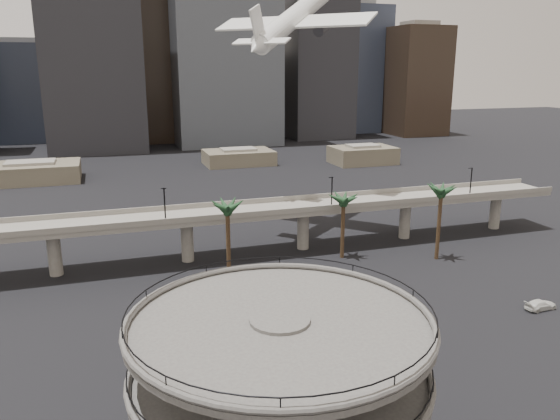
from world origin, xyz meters
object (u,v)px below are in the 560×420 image
object	(u,v)px
car_a	(296,369)
car_c	(541,305)
parking_ramp	(280,398)
airborne_jet	(294,18)
overpass	(247,216)
car_b	(371,331)

from	to	relation	value
car_a	car_c	size ratio (longest dim) A/B	0.89
parking_ramp	car_a	xyz separation A→B (m)	(7.66, 17.61, -9.10)
parking_ramp	car_c	distance (m)	52.96
car_a	car_c	bearing A→B (deg)	-74.41
airborne_jet	car_c	world-z (taller)	airborne_jet
overpass	car_b	size ratio (longest dim) A/B	31.56
airborne_jet	car_c	distance (m)	70.63
airborne_jet	car_a	bearing A→B (deg)	-153.72
car_c	car_a	bearing A→B (deg)	94.13
car_c	parking_ramp	bearing A→B (deg)	112.48
car_c	airborne_jet	bearing A→B (deg)	16.04
parking_ramp	car_b	world-z (taller)	parking_ramp
overpass	car_b	bearing A→B (deg)	-78.72
car_a	overpass	bearing A→B (deg)	0.57
parking_ramp	car_a	bearing A→B (deg)	66.48
overpass	car_c	world-z (taller)	overpass
airborne_jet	car_a	size ratio (longest dim) A/B	6.78
airborne_jet	car_b	world-z (taller)	airborne_jet
airborne_jet	overpass	bearing A→B (deg)	-175.99
car_b	overpass	bearing A→B (deg)	-15.06
car_b	car_c	world-z (taller)	car_c
car_b	car_c	bearing A→B (deg)	-117.33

